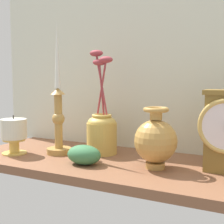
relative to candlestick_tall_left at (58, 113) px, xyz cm
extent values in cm
cube|color=brown|center=(23.93, 0.54, -14.02)|extent=(100.00, 36.00, 2.40)
cube|color=silver|center=(23.93, 19.04, 19.68)|extent=(120.00, 2.00, 65.00)
cylinder|color=#B18542|center=(0.00, 0.00, -11.92)|extent=(7.60, 7.60, 1.80)
cylinder|color=#B18542|center=(0.00, 0.00, -2.61)|extent=(2.47, 2.47, 16.82)
sphere|color=#B18542|center=(0.00, 0.00, -1.77)|extent=(3.95, 3.95, 3.95)
cone|color=#B18542|center=(0.00, 0.00, 6.80)|extent=(4.67, 4.67, 2.00)
cone|color=silver|center=(0.00, 0.00, 17.95)|extent=(1.90, 1.90, 20.29)
cylinder|color=#B88842|center=(32.28, -1.73, -12.02)|extent=(5.08, 5.08, 1.60)
sphere|color=#B88842|center=(32.28, -1.73, -5.58)|extent=(11.30, 11.30, 11.30)
cylinder|color=#B88842|center=(32.28, -1.73, 1.39)|extent=(3.16, 3.16, 2.63)
torus|color=#B88842|center=(32.28, -1.73, 2.70)|extent=(6.67, 6.67, 1.20)
cylinder|color=gold|center=(11.95, 6.22, -7.94)|extent=(9.49, 9.49, 9.76)
ellipsoid|color=gold|center=(11.95, 6.22, -3.07)|extent=(9.01, 9.01, 4.51)
torus|color=gold|center=(11.95, 6.22, -0.81)|extent=(6.16, 6.16, 0.94)
cylinder|color=#9F3942|center=(11.95, 6.22, 8.78)|extent=(4.07, 0.89, 18.97)
ellipsoid|color=#9F3942|center=(10.21, 6.08, 18.36)|extent=(4.40, 2.80, 2.00)
cylinder|color=#9F3942|center=(11.95, 6.22, 7.72)|extent=(4.98, 3.21, 16.54)
ellipsoid|color=#9F3942|center=(14.15, 4.93, 16.26)|extent=(4.40, 2.80, 2.00)
cylinder|color=#9F3942|center=(11.95, 6.22, 7.38)|extent=(1.24, 2.22, 16.37)
ellipsoid|color=#9F3942|center=(11.63, 5.41, 15.57)|extent=(4.40, 2.80, 2.00)
cylinder|color=#D9B554|center=(-12.56, -6.23, -10.60)|extent=(3.06, 3.06, 4.45)
cylinder|color=#D9B554|center=(-12.56, -6.23, -12.42)|extent=(7.66, 7.66, 0.80)
cylinder|color=#D9B554|center=(-12.56, -6.23, -8.37)|extent=(6.90, 6.90, 0.60)
cylinder|color=beige|center=(-12.56, -6.23, -4.92)|extent=(7.97, 7.97, 6.10)
cylinder|color=black|center=(-12.56, -6.23, -1.27)|extent=(0.30, 0.30, 1.20)
ellipsoid|color=#387345|center=(13.57, -7.00, -10.14)|extent=(9.88, 6.92, 5.37)
camera|label=1|loc=(58.37, -78.86, 10.78)|focal=50.40mm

